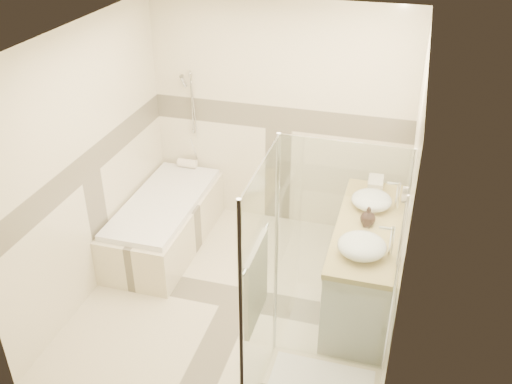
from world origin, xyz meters
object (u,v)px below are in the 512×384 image
(bathtub, at_px, (165,220))
(vanity, at_px, (365,263))
(shower_enclosure, at_px, (306,349))
(amenity_bottle_a, at_px, (368,220))
(vessel_sink_far, at_px, (362,246))
(vessel_sink_near, at_px, (372,200))
(amenity_bottle_b, at_px, (368,216))

(bathtub, relative_size, vanity, 1.05)
(shower_enclosure, relative_size, amenity_bottle_a, 14.74)
(vessel_sink_far, bearing_deg, bathtub, 159.29)
(vessel_sink_near, bearing_deg, amenity_bottle_b, -90.00)
(vanity, bearing_deg, vessel_sink_near, 93.73)
(vessel_sink_far, height_order, amenity_bottle_b, amenity_bottle_b)
(amenity_bottle_a, relative_size, amenity_bottle_b, 0.79)
(bathtub, distance_m, vanity, 2.18)
(shower_enclosure, relative_size, vessel_sink_near, 5.47)
(vessel_sink_near, relative_size, amenity_bottle_a, 2.69)
(vessel_sink_near, height_order, amenity_bottle_b, amenity_bottle_b)
(bathtub, xyz_separation_m, vessel_sink_near, (2.13, -0.04, 0.62))
(shower_enclosure, bearing_deg, vessel_sink_far, 71.51)
(shower_enclosure, distance_m, amenity_bottle_b, 1.37)
(vessel_sink_near, bearing_deg, amenity_bottle_a, -90.00)
(bathtub, height_order, shower_enclosure, shower_enclosure)
(vessel_sink_far, bearing_deg, amenity_bottle_b, 90.00)
(bathtub, bearing_deg, amenity_bottle_b, -9.26)
(vanity, relative_size, shower_enclosure, 0.79)
(vessel_sink_far, xyz_separation_m, amenity_bottle_a, (0.00, 0.42, -0.01))
(vanity, distance_m, amenity_bottle_b, 0.51)
(vanity, height_order, vessel_sink_near, vessel_sink_near)
(vanity, height_order, amenity_bottle_b, amenity_bottle_b)
(vanity, height_order, shower_enclosure, shower_enclosure)
(vanity, xyz_separation_m, vessel_sink_near, (-0.02, 0.31, 0.50))
(shower_enclosure, height_order, vessel_sink_near, shower_enclosure)
(vanity, xyz_separation_m, amenity_bottle_b, (-0.02, 0.00, 0.51))
(vanity, distance_m, amenity_bottle_a, 0.49)
(amenity_bottle_a, bearing_deg, vessel_sink_near, 90.00)
(vanity, bearing_deg, bathtub, 170.75)
(vanity, relative_size, vessel_sink_near, 4.35)
(vessel_sink_near, distance_m, amenity_bottle_a, 0.34)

